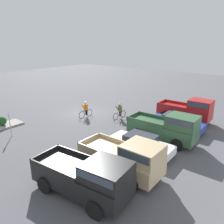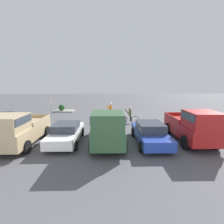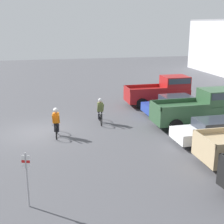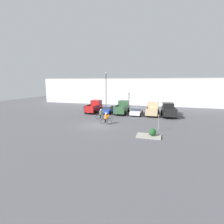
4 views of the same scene
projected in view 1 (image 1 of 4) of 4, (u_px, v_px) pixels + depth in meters
The scene contains 12 objects.
ground_plane at pixel (85, 113), 23.94m from camera, with size 80.00×80.00×0.00m, color #4C4C51.
pickup_truck_0 at pixel (189, 110), 21.12m from camera, with size 2.14×5.02×2.32m.
sedan_0 at pixel (176, 122), 19.24m from camera, with size 2.02×4.77×1.40m.
pickup_truck_1 at pixel (168, 127), 16.74m from camera, with size 2.18×5.36×2.36m.
sedan_1 at pixel (140, 144), 15.22m from camera, with size 1.97×4.59×1.32m.
pickup_truck_2 at pixel (126, 157), 12.54m from camera, with size 2.24×5.07×2.21m.
pickup_truck_3 at pixel (88, 176), 10.73m from camera, with size 2.64×5.39×2.21m.
cyclist_0 at pixel (86, 109), 22.42m from camera, with size 1.80×0.49×1.72m.
cyclist_1 at pixel (120, 110), 22.05m from camera, with size 1.90×0.49×1.70m.
fire_lane_sign at pixel (10, 122), 17.72m from camera, with size 0.13×0.29×2.10m.
curb_island at pixel (7, 125), 20.34m from camera, with size 2.64×1.72×0.15m, color gray.
shrub at pixel (2, 121), 19.93m from camera, with size 0.82×0.82×0.82m.
Camera 1 is at (15.96, 16.48, 7.45)m, focal length 35.00 mm.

